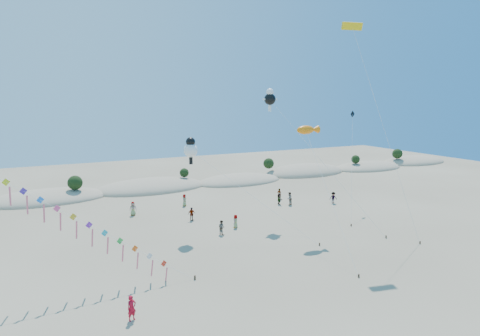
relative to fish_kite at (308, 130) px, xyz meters
The scene contains 9 objects.
ground 21.92m from the fish_kite, 124.41° to the right, with size 160.00×160.00×0.00m, color #7A6C54.
dune_ridge 33.31m from the fish_kite, 107.60° to the left, with size 145.30×11.49×5.57m.
fish_kite is the anchor object (origin of this frame).
cartoon_kite_low 13.15m from the fish_kite, 154.64° to the left, with size 11.08×11.08×10.84m.
cartoon_kite_high 8.41m from the fish_kite, 93.00° to the left, with size 7.90×14.47×16.34m.
parafoil_kite 11.23m from the fish_kite, 43.32° to the right, with size 6.38×6.56×22.81m.
dark_kite 12.22m from the fish_kite, 24.46° to the left, with size 7.64×8.79×13.42m.
flyer_foreground 26.49m from the fish_kite, 154.30° to the right, with size 0.65×0.43×1.78m, color #B20E22.
beachgoers 15.07m from the fish_kite, 102.14° to the left, with size 28.53×14.50×1.88m.
Camera 1 is at (-15.90, -21.13, 14.90)m, focal length 30.00 mm.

